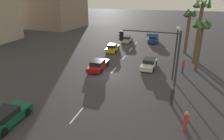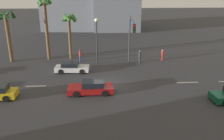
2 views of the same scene
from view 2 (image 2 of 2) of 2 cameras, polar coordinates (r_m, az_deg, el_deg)
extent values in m
plane|color=#333338|center=(26.06, -1.74, -3.57)|extent=(220.00, 220.00, 0.00)
cube|color=silver|center=(26.95, -18.20, -3.77)|extent=(2.25, 0.14, 0.01)
cube|color=silver|center=(26.06, -5.39, -3.63)|extent=(2.22, 0.14, 0.01)
cube|color=silver|center=(27.96, 18.11, -2.92)|extent=(2.51, 0.14, 0.01)
cylinder|color=black|center=(24.25, -24.61, -6.43)|extent=(0.65, 0.24, 0.64)
cylinder|color=black|center=(25.62, -23.54, -4.91)|extent=(0.65, 0.24, 0.64)
cylinder|color=black|center=(25.00, 24.19, -5.60)|extent=(0.65, 0.25, 0.64)
cube|color=silver|center=(30.23, -9.75, 0.38)|extent=(4.39, 1.95, 0.61)
cube|color=black|center=(30.10, -10.29, 1.37)|extent=(2.14, 1.62, 0.49)
cylinder|color=black|center=(30.85, -7.06, 0.62)|extent=(0.65, 0.25, 0.64)
cylinder|color=black|center=(29.33, -7.40, -0.39)|extent=(0.65, 0.25, 0.64)
cylinder|color=black|center=(31.27, -11.92, 0.60)|extent=(0.65, 0.25, 0.64)
cylinder|color=black|center=(29.77, -12.50, -0.40)|extent=(0.65, 0.25, 0.64)
cube|color=maroon|center=(23.88, -5.34, -4.65)|extent=(4.62, 1.86, 0.60)
cube|color=black|center=(23.65, -4.71, -3.35)|extent=(2.23, 1.60, 0.56)
cylinder|color=black|center=(23.25, -8.86, -5.89)|extent=(0.64, 0.23, 0.64)
cylinder|color=black|center=(24.77, -8.61, -4.25)|extent=(0.64, 0.23, 0.64)
cylinder|color=black|center=(23.19, -1.81, -5.72)|extent=(0.64, 0.23, 0.64)
cylinder|color=black|center=(24.72, -2.00, -4.08)|extent=(0.64, 0.23, 0.64)
cylinder|color=#38383D|center=(32.88, 4.29, 7.36)|extent=(0.20, 0.20, 6.70)
cylinder|color=#38383D|center=(29.65, 4.93, 12.12)|extent=(0.36, 5.55, 0.12)
cube|color=black|center=(27.00, 5.49, 10.17)|extent=(0.33, 0.33, 0.95)
sphere|color=red|center=(26.77, 5.55, 10.73)|extent=(0.20, 0.20, 0.20)
sphere|color=#392605|center=(26.82, 5.53, 10.10)|extent=(0.20, 0.20, 0.20)
sphere|color=black|center=(26.87, 5.51, 9.46)|extent=(0.20, 0.20, 0.20)
cube|color=#1959B2|center=(29.96, 4.86, 11.58)|extent=(0.09, 1.10, 0.28)
cylinder|color=#2D2D33|center=(32.53, -3.74, 6.49)|extent=(0.18, 0.18, 5.87)
sphere|color=#F2EACC|center=(31.97, -3.87, 12.11)|extent=(0.56, 0.56, 0.56)
cylinder|color=#333338|center=(33.73, 6.80, 2.39)|extent=(0.39, 0.39, 0.78)
cylinder|color=#333338|center=(33.51, 6.85, 3.71)|extent=(0.52, 0.52, 0.85)
sphere|color=#8C664C|center=(33.37, 6.89, 4.60)|extent=(0.23, 0.23, 0.23)
cylinder|color=#2D478C|center=(34.45, -7.81, 2.71)|extent=(0.28, 0.28, 0.78)
cylinder|color=#BF3833|center=(34.23, -7.87, 4.01)|extent=(0.37, 0.37, 0.85)
sphere|color=brown|center=(34.09, -7.91, 4.89)|extent=(0.23, 0.23, 0.23)
cylinder|color=#BF3833|center=(35.54, 12.21, 2.89)|extent=(0.41, 0.41, 0.69)
cylinder|color=#BF3833|center=(35.35, 12.29, 4.01)|extent=(0.55, 0.55, 0.75)
sphere|color=tan|center=(35.23, 12.35, 4.76)|extent=(0.20, 0.20, 0.20)
cylinder|color=brown|center=(36.54, -24.04, 7.07)|extent=(0.54, 0.54, 6.84)
cone|color=#235628|center=(35.74, -23.43, 12.77)|extent=(0.57, 1.75, 1.62)
cone|color=#235628|center=(36.65, -24.24, 12.62)|extent=(1.47, 0.81, 1.34)
cone|color=#235628|center=(36.81, -25.42, 12.29)|extent=(1.48, 1.59, 1.54)
cone|color=#235628|center=(35.46, -24.86, 12.12)|extent=(1.36, 0.86, 1.29)
cylinder|color=brown|center=(35.97, -15.75, 9.20)|extent=(0.49, 0.49, 8.51)
cone|color=#38702D|center=(35.31, -15.34, 16.30)|extent=(0.72, 1.43, 1.33)
cone|color=#38702D|center=(35.92, -17.17, 16.15)|extent=(1.07, 1.32, 1.29)
cone|color=#38702D|center=(35.09, -17.56, 16.06)|extent=(1.48, 1.46, 1.56)
cone|color=#38702D|center=(34.78, -16.39, 16.17)|extent=(1.50, 0.87, 1.48)
cylinder|color=brown|center=(35.65, -10.32, 7.70)|extent=(0.43, 0.43, 6.28)
cone|color=#38702D|center=(35.00, -9.47, 12.89)|extent=(0.73, 1.50, 1.39)
cone|color=#38702D|center=(35.52, -9.83, 13.20)|extent=(1.29, 1.33, 1.26)
cone|color=#38702D|center=(35.89, -10.54, 12.79)|extent=(1.42, 0.61, 1.41)
cone|color=#38702D|center=(35.53, -11.57, 12.76)|extent=(0.99, 1.26, 1.43)
cone|color=#38702D|center=(34.87, -11.54, 12.66)|extent=(1.23, 1.39, 1.23)
cone|color=#38702D|center=(34.46, -11.30, 12.83)|extent=(1.62, 1.09, 1.54)
cone|color=#38702D|center=(34.47, -9.91, 12.68)|extent=(1.58, 1.41, 1.55)
camera|label=1|loc=(38.76, 34.46, 15.64)|focal=31.60mm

